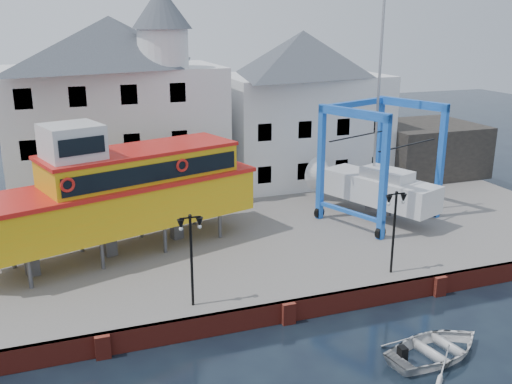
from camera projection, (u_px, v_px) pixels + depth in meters
name	position (u px, v px, depth m)	size (l,w,h in m)	color
ground	(288.00, 323.00, 25.41)	(140.00, 140.00, 0.00)	black
hardstanding	(219.00, 230.00, 35.18)	(44.00, 22.00, 1.00)	slate
quay_wall	(287.00, 312.00, 25.36)	(44.00, 0.47, 1.00)	maroon
building_white_main	(117.00, 107.00, 38.28)	(14.00, 8.30, 14.00)	silver
building_white_right	(302.00, 106.00, 43.52)	(12.00, 8.00, 11.20)	silver
shed_dark	(424.00, 148.00, 45.98)	(8.00, 7.00, 4.00)	black
lamp_post_left	(191.00, 237.00, 23.99)	(1.12, 0.32, 4.20)	black
lamp_post_right	(395.00, 211.00, 27.21)	(1.12, 0.32, 4.20)	black
tour_boat	(107.00, 194.00, 29.24)	(16.83, 8.68, 7.15)	#59595E
travel_lift	(369.00, 180.00, 35.88)	(7.79, 9.32, 13.75)	blue
motorboat_b	(436.00, 356.00, 22.88)	(3.20, 4.49, 0.93)	silver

